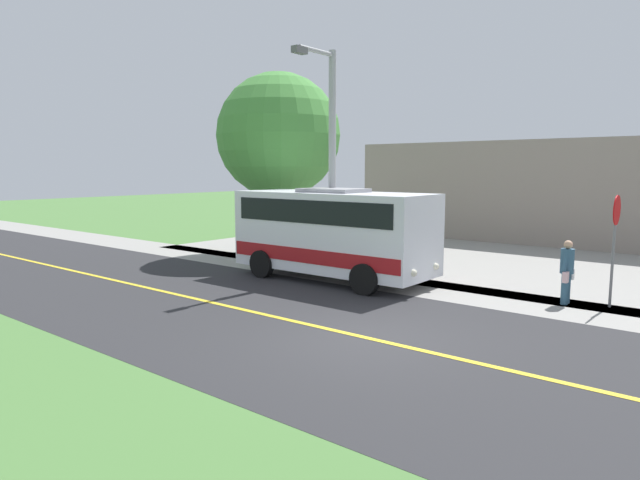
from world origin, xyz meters
name	(u,v)px	position (x,y,z in m)	size (l,w,h in m)	color
ground_plane	(366,338)	(0.00, 0.00, 0.00)	(120.00, 120.00, 0.00)	#477238
road_surface	(366,338)	(0.00, 0.00, 0.00)	(8.00, 100.00, 0.01)	#28282B
sidewalk	(469,295)	(-5.20, 0.00, 0.00)	(2.40, 100.00, 0.01)	gray
parking_lot_surface	(637,271)	(-12.40, 3.00, 0.00)	(14.00, 36.00, 0.01)	gray
road_centre_line	(366,338)	(0.00, 0.00, 0.01)	(0.16, 100.00, 0.00)	gold
shuttle_bus_front	(333,230)	(-4.48, -4.31, 1.60)	(2.62, 6.63, 2.92)	white
pedestrian_with_bags	(567,270)	(-5.76, 2.41, 0.90)	(0.72, 0.34, 1.69)	#335972
stop_sign	(615,231)	(-6.10, 3.41, 1.96)	(0.76, 0.07, 2.88)	slate
street_light_pole	(330,153)	(-4.87, -4.76, 4.03)	(1.97, 0.24, 7.25)	#9E9EA3
tree_curbside	(279,136)	(-7.40, -9.36, 4.86)	(5.05, 5.05, 7.40)	#4C3826
commercial_building	(603,191)	(-21.40, -0.13, 2.43)	(10.00, 22.22, 4.86)	gray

